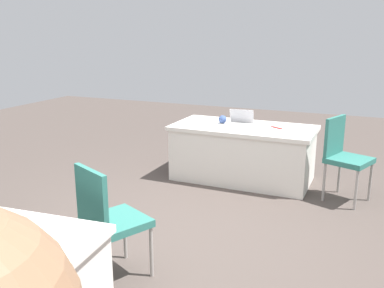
# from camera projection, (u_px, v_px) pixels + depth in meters

# --- Properties ---
(ground_plane) EXTENTS (14.40, 14.40, 0.00)m
(ground_plane) POSITION_uv_depth(u_px,v_px,m) (186.00, 239.00, 4.06)
(ground_plane) COLOR #4C423D
(table_foreground) EXTENTS (1.84, 0.93, 0.72)m
(table_foreground) POSITION_uv_depth(u_px,v_px,m) (243.00, 153.00, 5.65)
(table_foreground) COLOR silver
(table_foreground) RESTS_ON ground
(chair_near_front) EXTENTS (0.57, 0.57, 0.97)m
(chair_near_front) POSITION_uv_depth(u_px,v_px,m) (344.00, 153.00, 4.91)
(chair_near_front) COLOR #9E9993
(chair_near_front) RESTS_ON ground
(chair_by_pillar) EXTENTS (0.59, 0.59, 0.94)m
(chair_by_pillar) POSITION_uv_depth(u_px,v_px,m) (108.00, 216.00, 3.29)
(chair_by_pillar) COLOR #9E9993
(chair_by_pillar) RESTS_ON ground
(laptop_silver) EXTENTS (0.34, 0.32, 0.21)m
(laptop_silver) POSITION_uv_depth(u_px,v_px,m) (240.00, 123.00, 5.55)
(laptop_silver) COLOR silver
(laptop_silver) RESTS_ON table_foreground
(yarn_ball) EXTENTS (0.11, 0.11, 0.11)m
(yarn_ball) POSITION_uv_depth(u_px,v_px,m) (223.00, 119.00, 5.72)
(yarn_ball) COLOR #3F5999
(yarn_ball) RESTS_ON table_foreground
(scissors_red) EXTENTS (0.17, 0.12, 0.01)m
(scissors_red) POSITION_uv_depth(u_px,v_px,m) (276.00, 128.00, 5.45)
(scissors_red) COLOR red
(scissors_red) RESTS_ON table_foreground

